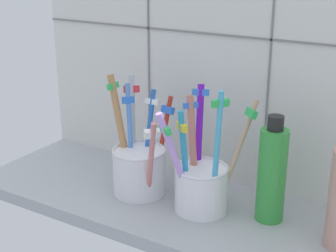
# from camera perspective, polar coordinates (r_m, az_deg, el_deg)

# --- Properties ---
(counter_slab) EXTENTS (0.64, 0.22, 0.02)m
(counter_slab) POSITION_cam_1_polar(r_m,az_deg,el_deg) (0.79, 0.14, -8.97)
(counter_slab) COLOR #9EA3A8
(counter_slab) RESTS_ON ground
(tile_wall_back) EXTENTS (0.64, 0.02, 0.45)m
(tile_wall_back) POSITION_cam_1_polar(r_m,az_deg,el_deg) (0.82, 4.57, 8.01)
(tile_wall_back) COLOR silver
(tile_wall_back) RESTS_ON ground
(toothbrush_cup_left) EXTENTS (0.12, 0.12, 0.19)m
(toothbrush_cup_left) POSITION_cam_1_polar(r_m,az_deg,el_deg) (0.79, -3.41, -4.49)
(toothbrush_cup_left) COLOR white
(toothbrush_cup_left) RESTS_ON counter_slab
(toothbrush_cup_right) EXTENTS (0.11, 0.13, 0.19)m
(toothbrush_cup_right) POSITION_cam_1_polar(r_m,az_deg,el_deg) (0.74, 3.62, -6.30)
(toothbrush_cup_right) COLOR white
(toothbrush_cup_right) RESTS_ON counter_slab
(soap_bottle) EXTENTS (0.04, 0.04, 0.15)m
(soap_bottle) POSITION_cam_1_polar(r_m,az_deg,el_deg) (0.72, 11.61, -5.25)
(soap_bottle) COLOR green
(soap_bottle) RESTS_ON counter_slab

